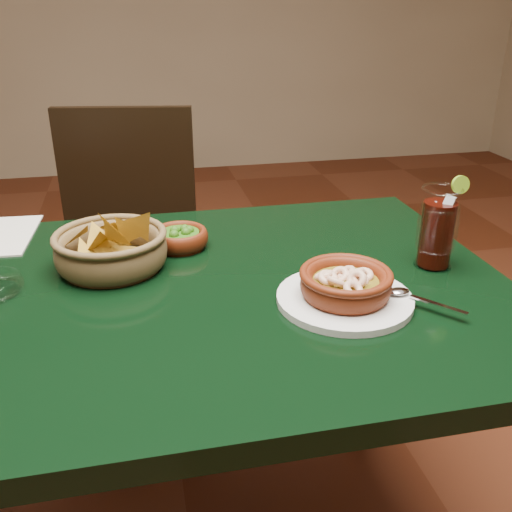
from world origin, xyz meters
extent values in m
cube|color=black|center=(0.00, 0.00, 0.73)|extent=(1.20, 0.80, 0.04)
cylinder|color=black|center=(0.54, 0.34, 0.35)|extent=(0.06, 0.06, 0.71)
cube|color=black|center=(-0.11, 0.64, 0.46)|extent=(0.50, 0.50, 0.04)
cylinder|color=black|center=(-0.32, 0.49, 0.23)|extent=(0.04, 0.04, 0.46)
cylinder|color=black|center=(0.04, 0.43, 0.23)|extent=(0.04, 0.04, 0.46)
cylinder|color=black|center=(-0.26, 0.85, 0.23)|extent=(0.04, 0.04, 0.46)
cylinder|color=black|center=(0.10, 0.79, 0.23)|extent=(0.04, 0.04, 0.46)
cube|color=black|center=(-0.08, 0.83, 0.71)|extent=(0.41, 0.10, 0.45)
cylinder|color=silver|center=(0.27, -0.11, 0.76)|extent=(0.23, 0.23, 0.01)
cylinder|color=#501A09|center=(0.27, -0.11, 0.77)|extent=(0.14, 0.14, 0.01)
torus|color=#501A09|center=(0.27, -0.11, 0.78)|extent=(0.17, 0.17, 0.04)
torus|color=#501A09|center=(0.27, -0.11, 0.80)|extent=(0.16, 0.16, 0.01)
cylinder|color=brown|center=(0.27, -0.11, 0.79)|extent=(0.12, 0.12, 0.01)
torus|color=beige|center=(0.31, -0.10, 0.80)|extent=(0.04, 0.05, 0.02)
torus|color=beige|center=(0.29, -0.10, 0.80)|extent=(0.04, 0.04, 0.03)
torus|color=beige|center=(0.28, -0.09, 0.80)|extent=(0.04, 0.05, 0.03)
torus|color=beige|center=(0.27, -0.09, 0.79)|extent=(0.04, 0.05, 0.04)
torus|color=beige|center=(0.24, -0.09, 0.80)|extent=(0.04, 0.04, 0.03)
torus|color=beige|center=(0.24, -0.11, 0.80)|extent=(0.05, 0.05, 0.03)
torus|color=beige|center=(0.25, -0.12, 0.80)|extent=(0.05, 0.05, 0.03)
torus|color=beige|center=(0.27, -0.15, 0.80)|extent=(0.04, 0.04, 0.03)
torus|color=beige|center=(0.28, -0.13, 0.80)|extent=(0.04, 0.05, 0.04)
torus|color=beige|center=(0.29, -0.12, 0.80)|extent=(0.05, 0.05, 0.03)
cube|color=silver|center=(0.41, -0.18, 0.77)|extent=(0.07, 0.08, 0.00)
ellipsoid|color=silver|center=(0.36, -0.12, 0.77)|extent=(0.04, 0.03, 0.01)
cylinder|color=brown|center=(-0.11, 0.12, 0.75)|extent=(0.18, 0.18, 0.01)
torus|color=brown|center=(-0.11, 0.12, 0.78)|extent=(0.24, 0.24, 0.06)
torus|color=brown|center=(-0.11, 0.12, 0.82)|extent=(0.21, 0.21, 0.01)
cone|color=#BA8A28|center=(-0.12, 0.12, 0.78)|extent=(0.07, 0.09, 0.07)
cone|color=#BA8A28|center=(-0.13, 0.09, 0.81)|extent=(0.08, 0.09, 0.08)
cone|color=#BA8A28|center=(-0.09, 0.17, 0.79)|extent=(0.10, 0.07, 0.07)
cone|color=#BA8A28|center=(-0.08, 0.12, 0.81)|extent=(0.07, 0.09, 0.11)
cone|color=#BA8A28|center=(-0.10, 0.10, 0.84)|extent=(0.08, 0.07, 0.09)
cone|color=#BA8A28|center=(-0.08, 0.09, 0.79)|extent=(0.11, 0.08, 0.08)
cone|color=#BA8A28|center=(-0.17, 0.14, 0.82)|extent=(0.09, 0.10, 0.06)
cone|color=#BA8A28|center=(-0.05, 0.11, 0.83)|extent=(0.11, 0.03, 0.11)
cone|color=#BA8A28|center=(-0.11, 0.16, 0.79)|extent=(0.11, 0.08, 0.08)
cone|color=#BA8A28|center=(-0.10, 0.13, 0.83)|extent=(0.08, 0.07, 0.07)
cone|color=#BA8A28|center=(-0.15, 0.07, 0.81)|extent=(0.08, 0.11, 0.08)
cone|color=#BA8A28|center=(-0.10, 0.08, 0.83)|extent=(0.09, 0.08, 0.08)
cone|color=#BA8A28|center=(-0.07, 0.10, 0.83)|extent=(0.10, 0.04, 0.10)
cone|color=#BA8A28|center=(-0.12, 0.09, 0.78)|extent=(0.11, 0.10, 0.04)
cone|color=#BA8A28|center=(-0.13, 0.11, 0.81)|extent=(0.09, 0.08, 0.06)
cone|color=#BA8A28|center=(-0.08, 0.16, 0.79)|extent=(0.03, 0.10, 0.10)
cone|color=#BA8A28|center=(-0.12, 0.09, 0.79)|extent=(0.10, 0.08, 0.07)
cone|color=#BA8A28|center=(-0.10, 0.07, 0.78)|extent=(0.10, 0.04, 0.10)
cylinder|color=#501A09|center=(0.02, 0.19, 0.75)|extent=(0.10, 0.10, 0.01)
torus|color=#501A09|center=(0.02, 0.19, 0.77)|extent=(0.13, 0.13, 0.04)
cylinder|color=#1D480B|center=(0.02, 0.19, 0.78)|extent=(0.08, 0.08, 0.01)
sphere|color=#1D480B|center=(0.04, 0.18, 0.79)|extent=(0.02, 0.02, 0.02)
sphere|color=#1D480B|center=(0.01, 0.17, 0.79)|extent=(0.02, 0.02, 0.02)
sphere|color=#1D480B|center=(0.04, 0.19, 0.79)|extent=(0.02, 0.02, 0.02)
sphere|color=#1D480B|center=(0.04, 0.19, 0.79)|extent=(0.02, 0.02, 0.02)
sphere|color=#1D480B|center=(0.02, 0.19, 0.79)|extent=(0.02, 0.02, 0.02)
cylinder|color=white|center=(0.49, 0.00, 0.75)|extent=(0.07, 0.07, 0.01)
torus|color=white|center=(0.49, 0.00, 0.83)|extent=(0.15, 0.15, 0.09)
cylinder|color=black|center=(0.49, 0.00, 0.82)|extent=(0.06, 0.06, 0.12)
cube|color=silver|center=(0.50, -0.01, 0.88)|extent=(0.03, 0.03, 0.02)
cube|color=silver|center=(0.50, -0.01, 0.85)|extent=(0.03, 0.03, 0.03)
cube|color=silver|center=(0.49, 0.00, 0.87)|extent=(0.02, 0.02, 0.02)
cube|color=silver|center=(0.48, -0.01, 0.86)|extent=(0.03, 0.03, 0.03)
torus|color=white|center=(0.49, 0.00, 0.90)|extent=(0.08, 0.08, 0.00)
cylinder|color=#75A11E|center=(0.52, 0.00, 0.91)|extent=(0.03, 0.01, 0.03)
camera|label=1|loc=(-0.05, -0.90, 1.22)|focal=40.00mm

